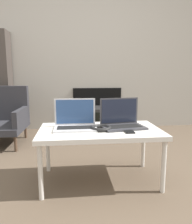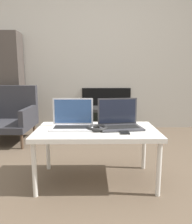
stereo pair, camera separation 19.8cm
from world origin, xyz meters
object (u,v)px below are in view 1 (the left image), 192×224
object	(u,v)px
headphones	(101,128)
armchair	(1,116)
laptop_left	(75,122)
laptop_right	(122,121)
phone	(129,131)
tv	(99,119)

from	to	relation	value
headphones	armchair	world-z (taller)	armchair
laptop_left	laptop_right	world-z (taller)	same
phone	armchair	xyz separation A→B (m)	(-1.38, 1.31, -0.10)
laptop_left	headphones	world-z (taller)	laptop_left
headphones	tv	distance (m)	1.70
laptop_left	laptop_right	size ratio (longest dim) A/B	0.92
headphones	phone	size ratio (longest dim) A/B	1.29
laptop_right	headphones	xyz separation A→B (m)	(-0.19, -0.08, -0.04)
laptop_left	tv	world-z (taller)	laptop_left
laptop_left	armchair	size ratio (longest dim) A/B	0.47
headphones	tv	size ratio (longest dim) A/B	0.30
headphones	laptop_right	bearing A→B (deg)	22.60
laptop_right	armchair	world-z (taller)	armchair
laptop_left	laptop_right	distance (m)	0.40
laptop_left	armchair	distance (m)	1.51
laptop_right	armchair	xyz separation A→B (m)	(-1.36, 1.15, -0.15)
laptop_left	headphones	size ratio (longest dim) A/B	2.01
tv	armchair	xyz separation A→B (m)	(-1.36, -0.44, 0.17)
phone	armchair	distance (m)	1.91
laptop_right	phone	xyz separation A→B (m)	(0.02, -0.16, -0.05)
tv	armchair	distance (m)	1.44
laptop_right	headphones	distance (m)	0.21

